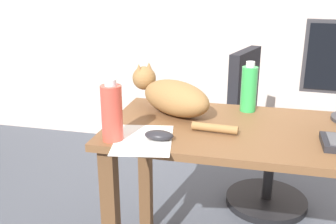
{
  "coord_description": "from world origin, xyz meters",
  "views": [
    {
      "loc": [
        -0.14,
        -1.51,
        1.31
      ],
      "look_at": [
        -0.49,
        -0.05,
        0.79
      ],
      "focal_mm": 42.24,
      "sensor_mm": 36.0,
      "label": 1
    }
  ],
  "objects": [
    {
      "name": "water_bottle",
      "position": [
        -0.65,
        -0.23,
        0.84
      ],
      "size": [
        0.08,
        0.08,
        0.23
      ],
      "color": "#D84C3D",
      "rests_on": "desk"
    },
    {
      "name": "computer_mouse",
      "position": [
        -0.49,
        -0.2,
        0.75
      ],
      "size": [
        0.11,
        0.06,
        0.04
      ],
      "primitive_type": "ellipsoid",
      "color": "#232328",
      "rests_on": "desk"
    },
    {
      "name": "cat",
      "position": [
        -0.51,
        0.11,
        0.82
      ],
      "size": [
        0.52,
        0.38,
        0.2
      ],
      "color": "olive",
      "rests_on": "desk"
    },
    {
      "name": "paper_sheet",
      "position": [
        -0.54,
        -0.21,
        0.74
      ],
      "size": [
        0.26,
        0.33,
        0.0
      ],
      "primitive_type": "cube",
      "rotation": [
        0.0,
        0.0,
        0.18
      ],
      "color": "white",
      "rests_on": "desk"
    },
    {
      "name": "spray_bottle",
      "position": [
        -0.18,
        0.22,
        0.84
      ],
      "size": [
        0.07,
        0.07,
        0.23
      ],
      "color": "green",
      "rests_on": "desk"
    },
    {
      "name": "office_chair",
      "position": [
        -0.1,
        0.69,
        0.4
      ],
      "size": [
        0.5,
        0.48,
        0.92
      ],
      "color": "black",
      "rests_on": "ground_plane"
    },
    {
      "name": "desk",
      "position": [
        0.0,
        0.0,
        0.62
      ],
      "size": [
        1.47,
        0.6,
        0.73
      ],
      "color": "brown",
      "rests_on": "ground_plane"
    }
  ]
}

